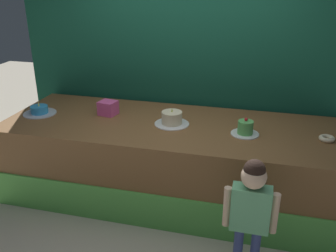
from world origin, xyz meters
name	(u,v)px	position (x,y,z in m)	size (l,w,h in m)	color
ground_plane	(156,228)	(0.00, 0.00, 0.00)	(12.00, 12.00, 0.00)	#BCB29E
stage_platform	(172,160)	(0.00, 0.62, 0.42)	(3.49, 1.26, 0.84)	brown
curtain_backdrop	(187,42)	(0.00, 1.34, 1.55)	(4.01, 0.08, 3.10)	#144C38
child_figure	(251,205)	(0.86, -0.40, 0.68)	(0.41, 0.19, 1.06)	#3F4C8C
pink_box	(108,108)	(-0.74, 0.72, 0.92)	(0.18, 0.16, 0.15)	#E8559E
donut	(327,138)	(1.49, 0.58, 0.86)	(0.14, 0.14, 0.04)	beige
cake_left	(40,111)	(-1.49, 0.55, 0.88)	(0.36, 0.36, 0.15)	silver
cake_center	(172,119)	(0.00, 0.61, 0.90)	(0.35, 0.35, 0.18)	white
cake_right	(245,129)	(0.74, 0.54, 0.90)	(0.27, 0.27, 0.17)	white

